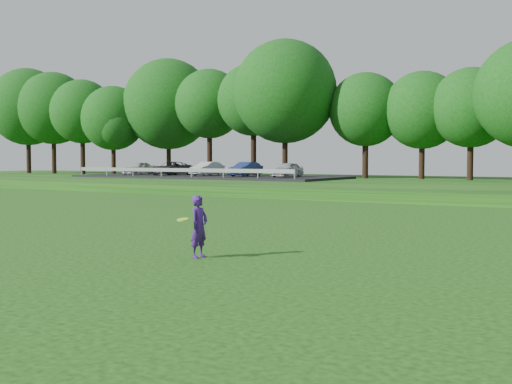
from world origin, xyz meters
The scene contains 5 objects.
ground centered at (0.00, 0.00, 0.00)m, with size 140.00×140.00×0.00m, color #0E3C0B.
berm centered at (0.00, 34.00, 0.30)m, with size 130.00×30.00×0.60m, color #0E3C0B.
walking_path centered at (0.00, 20.00, 0.02)m, with size 130.00×1.60×0.04m, color gray.
parking_lot centered at (-24.25, 32.80, 1.02)m, with size 24.00×9.00×1.38m.
woman centered at (0.50, -0.12, 0.72)m, with size 0.43×0.84×1.43m.
Camera 1 is at (9.40, -11.71, 2.27)m, focal length 45.00 mm.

